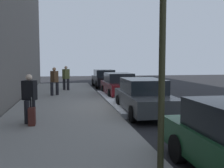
{
  "coord_description": "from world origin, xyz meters",
  "views": [
    {
      "loc": [
        11.75,
        -3.13,
        2.31
      ],
      "look_at": [
        -0.16,
        -1.02,
        1.24
      ],
      "focal_mm": 42.37,
      "sensor_mm": 36.0,
      "label": 1
    }
  ],
  "objects_px": {
    "traffic_light_pole": "(163,21)",
    "parked_car_charcoal": "(144,96)",
    "parked_car_maroon": "(119,85)",
    "pedestrian_olive_coat": "(66,77)",
    "pedestrian_black_coat": "(30,97)",
    "pedestrian_brown_coat": "(54,80)",
    "parked_car_black": "(104,78)",
    "rolling_suitcase": "(32,116)"
  },
  "relations": [
    {
      "from": "pedestrian_black_coat",
      "to": "pedestrian_brown_coat",
      "type": "xyz_separation_m",
      "value": [
        -7.35,
        0.56,
        0.03
      ]
    },
    {
      "from": "pedestrian_black_coat",
      "to": "pedestrian_olive_coat",
      "type": "height_order",
      "value": "pedestrian_olive_coat"
    },
    {
      "from": "pedestrian_black_coat",
      "to": "traffic_light_pole",
      "type": "height_order",
      "value": "traffic_light_pole"
    },
    {
      "from": "pedestrian_brown_coat",
      "to": "traffic_light_pole",
      "type": "relative_size",
      "value": 0.41
    },
    {
      "from": "pedestrian_brown_coat",
      "to": "parked_car_maroon",
      "type": "bearing_deg",
      "value": 86.99
    },
    {
      "from": "pedestrian_black_coat",
      "to": "traffic_light_pole",
      "type": "distance_m",
      "value": 6.09
    },
    {
      "from": "traffic_light_pole",
      "to": "rolling_suitcase",
      "type": "xyz_separation_m",
      "value": [
        -4.51,
        -2.85,
        -2.56
      ]
    },
    {
      "from": "parked_car_charcoal",
      "to": "pedestrian_black_coat",
      "type": "relative_size",
      "value": 2.85
    },
    {
      "from": "parked_car_charcoal",
      "to": "traffic_light_pole",
      "type": "xyz_separation_m",
      "value": [
        6.47,
        -1.62,
        2.25
      ]
    },
    {
      "from": "parked_car_black",
      "to": "traffic_light_pole",
      "type": "distance_m",
      "value": 18.7
    },
    {
      "from": "traffic_light_pole",
      "to": "rolling_suitcase",
      "type": "distance_m",
      "value": 5.91
    },
    {
      "from": "pedestrian_olive_coat",
      "to": "traffic_light_pole",
      "type": "relative_size",
      "value": 0.42
    },
    {
      "from": "parked_car_maroon",
      "to": "traffic_light_pole",
      "type": "distance_m",
      "value": 12.41
    },
    {
      "from": "rolling_suitcase",
      "to": "parked_car_maroon",
      "type": "bearing_deg",
      "value": 149.11
    },
    {
      "from": "pedestrian_olive_coat",
      "to": "pedestrian_black_coat",
      "type": "bearing_deg",
      "value": -7.2
    },
    {
      "from": "parked_car_maroon",
      "to": "pedestrian_olive_coat",
      "type": "distance_m",
      "value": 4.56
    },
    {
      "from": "rolling_suitcase",
      "to": "pedestrian_black_coat",
      "type": "bearing_deg",
      "value": -165.16
    },
    {
      "from": "traffic_light_pole",
      "to": "parked_car_charcoal",
      "type": "bearing_deg",
      "value": 165.89
    },
    {
      "from": "parked_car_maroon",
      "to": "parked_car_black",
      "type": "bearing_deg",
      "value": -179.76
    },
    {
      "from": "pedestrian_olive_coat",
      "to": "rolling_suitcase",
      "type": "distance_m",
      "value": 10.72
    },
    {
      "from": "pedestrian_brown_coat",
      "to": "pedestrian_olive_coat",
      "type": "xyz_separation_m",
      "value": [
        -2.84,
        0.73,
        0.01
      ]
    },
    {
      "from": "parked_car_maroon",
      "to": "pedestrian_olive_coat",
      "type": "xyz_separation_m",
      "value": [
        -3.05,
        -3.37,
        0.34
      ]
    },
    {
      "from": "parked_car_maroon",
      "to": "pedestrian_black_coat",
      "type": "distance_m",
      "value": 8.52
    },
    {
      "from": "parked_car_charcoal",
      "to": "pedestrian_brown_coat",
      "type": "xyz_separation_m",
      "value": [
        -5.84,
        -4.03,
        0.32
      ]
    },
    {
      "from": "parked_car_maroon",
      "to": "pedestrian_black_coat",
      "type": "bearing_deg",
      "value": -33.1
    },
    {
      "from": "parked_car_maroon",
      "to": "pedestrian_brown_coat",
      "type": "distance_m",
      "value": 4.11
    },
    {
      "from": "parked_car_charcoal",
      "to": "pedestrian_brown_coat",
      "type": "relative_size",
      "value": 2.76
    },
    {
      "from": "parked_car_black",
      "to": "parked_car_charcoal",
      "type": "xyz_separation_m",
      "value": [
        12.02,
        -0.03,
        0.0
      ]
    },
    {
      "from": "traffic_light_pole",
      "to": "rolling_suitcase",
      "type": "relative_size",
      "value": 4.43
    },
    {
      "from": "pedestrian_olive_coat",
      "to": "parked_car_black",
      "type": "bearing_deg",
      "value": 135.09
    },
    {
      "from": "parked_car_charcoal",
      "to": "pedestrian_olive_coat",
      "type": "relative_size",
      "value": 2.72
    },
    {
      "from": "parked_car_black",
      "to": "pedestrian_olive_coat",
      "type": "bearing_deg",
      "value": -44.91
    },
    {
      "from": "parked_car_black",
      "to": "rolling_suitcase",
      "type": "height_order",
      "value": "parked_car_black"
    },
    {
      "from": "parked_car_charcoal",
      "to": "pedestrian_brown_coat",
      "type": "height_order",
      "value": "pedestrian_brown_coat"
    },
    {
      "from": "parked_car_black",
      "to": "rolling_suitcase",
      "type": "relative_size",
      "value": 4.66
    },
    {
      "from": "pedestrian_black_coat",
      "to": "traffic_light_pole",
      "type": "relative_size",
      "value": 0.4
    },
    {
      "from": "pedestrian_black_coat",
      "to": "parked_car_charcoal",
      "type": "bearing_deg",
      "value": 108.28
    },
    {
      "from": "parked_car_maroon",
      "to": "pedestrian_black_coat",
      "type": "height_order",
      "value": "pedestrian_black_coat"
    },
    {
      "from": "parked_car_maroon",
      "to": "pedestrian_olive_coat",
      "type": "bearing_deg",
      "value": -132.22
    },
    {
      "from": "parked_car_black",
      "to": "rolling_suitcase",
      "type": "xyz_separation_m",
      "value": [
        13.98,
        -4.51,
        -0.31
      ]
    },
    {
      "from": "pedestrian_olive_coat",
      "to": "parked_car_charcoal",
      "type": "bearing_deg",
      "value": 20.86
    },
    {
      "from": "parked_car_charcoal",
      "to": "rolling_suitcase",
      "type": "bearing_deg",
      "value": -66.35
    }
  ]
}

